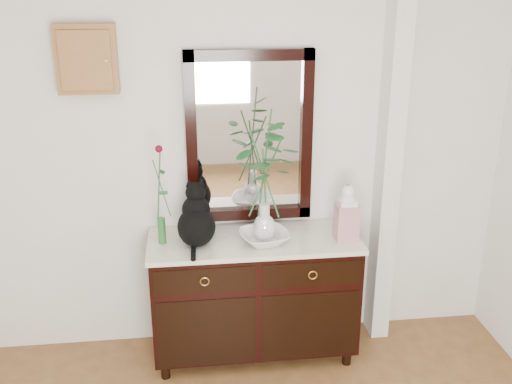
{
  "coord_description": "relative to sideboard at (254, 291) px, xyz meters",
  "views": [
    {
      "loc": [
        -0.3,
        -1.66,
        2.44
      ],
      "look_at": [
        0.1,
        1.63,
        1.2
      ],
      "focal_mm": 42.0,
      "sensor_mm": 36.0,
      "label": 1
    }
  ],
  "objects": [
    {
      "name": "wall_back",
      "position": [
        -0.1,
        0.25,
        0.88
      ],
      "size": [
        3.6,
        0.04,
        2.7
      ],
      "primitive_type": "cube",
      "color": "silver",
      "rests_on": "ground"
    },
    {
      "name": "pilaster",
      "position": [
        0.9,
        0.17,
        0.88
      ],
      "size": [
        0.12,
        0.2,
        2.7
      ],
      "primitive_type": "cube",
      "color": "silver",
      "rests_on": "ground"
    },
    {
      "name": "sideboard",
      "position": [
        0.0,
        0.0,
        0.0
      ],
      "size": [
        1.33,
        0.52,
        0.82
      ],
      "color": "black",
      "rests_on": "ground"
    },
    {
      "name": "wall_mirror",
      "position": [
        -0.0,
        0.24,
        0.97
      ],
      "size": [
        0.8,
        0.06,
        1.1
      ],
      "color": "black",
      "rests_on": "wall_back"
    },
    {
      "name": "key_cabinet",
      "position": [
        -0.95,
        0.21,
        1.48
      ],
      "size": [
        0.35,
        0.1,
        0.4
      ],
      "primitive_type": "cube",
      "color": "brown",
      "rests_on": "wall_back"
    },
    {
      "name": "cat",
      "position": [
        -0.36,
        -0.03,
        0.57
      ],
      "size": [
        0.28,
        0.34,
        0.38
      ],
      "primitive_type": null,
      "rotation": [
        0.0,
        0.0,
        -0.03
      ],
      "color": "black",
      "rests_on": "sideboard"
    },
    {
      "name": "lotus_bowl",
      "position": [
        0.06,
        -0.07,
        0.41
      ],
      "size": [
        0.35,
        0.35,
        0.07
      ],
      "primitive_type": "imported",
      "rotation": [
        0.0,
        0.0,
        0.18
      ],
      "color": "silver",
      "rests_on": "sideboard"
    },
    {
      "name": "vase_branches",
      "position": [
        0.06,
        -0.07,
        0.82
      ],
      "size": [
        0.42,
        0.42,
        0.84
      ],
      "primitive_type": null,
      "rotation": [
        0.0,
        0.0,
        -0.06
      ],
      "color": "silver",
      "rests_on": "lotus_bowl"
    },
    {
      "name": "bud_vase_rose",
      "position": [
        -0.57,
        0.01,
        0.7
      ],
      "size": [
        0.1,
        0.1,
        0.64
      ],
      "primitive_type": null,
      "rotation": [
        0.0,
        0.0,
        -0.37
      ],
      "color": "#28622A",
      "rests_on": "sideboard"
    },
    {
      "name": "ginger_jar",
      "position": [
        0.57,
        -0.07,
        0.56
      ],
      "size": [
        0.14,
        0.14,
        0.37
      ],
      "primitive_type": null,
      "rotation": [
        0.0,
        0.0,
        -0.0
      ],
      "color": "silver",
      "rests_on": "sideboard"
    }
  ]
}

